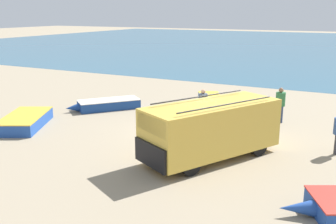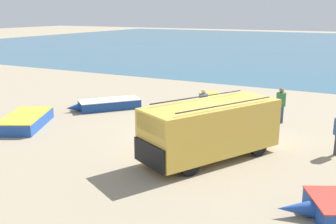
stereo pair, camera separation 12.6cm
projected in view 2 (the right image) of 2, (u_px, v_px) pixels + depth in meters
name	position (u px, v px, depth m)	size (l,w,h in m)	color
ground_plane	(191.00, 131.00, 18.13)	(200.00, 200.00, 0.00)	gray
sea_water	(326.00, 46.00, 62.72)	(120.00, 80.00, 0.01)	#33607A
parked_van	(211.00, 128.00, 14.53)	(4.22, 5.69, 2.24)	gold
fishing_rowboat_0	(107.00, 104.00, 22.15)	(3.31, 3.73, 0.53)	navy
fishing_rowboat_1	(212.00, 102.00, 22.53)	(3.04, 4.72, 0.58)	#2D66AD
fishing_rowboat_3	(26.00, 120.00, 18.90)	(3.13, 4.28, 0.58)	#234CA3
fisherman_0	(281.00, 102.00, 19.22)	(0.46, 0.46, 1.76)	navy
fisherman_1	(203.00, 103.00, 19.28)	(0.44, 0.44, 1.68)	navy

